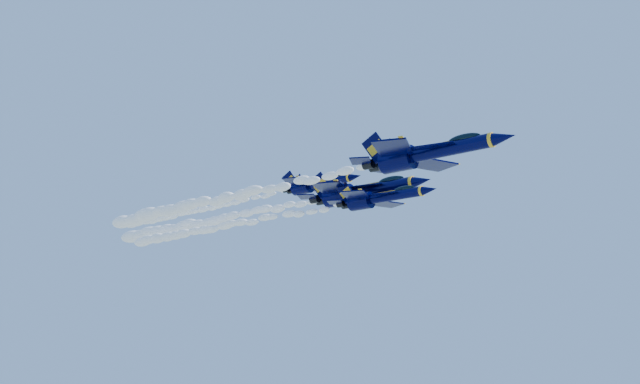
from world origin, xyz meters
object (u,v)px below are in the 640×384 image
Objects in this scene: jet_second at (379,198)px; jet_fourth at (317,184)px; jet_third at (361,191)px; jet_lead at (426,153)px.

jet_fourth reaches higher than jet_second.
jet_fourth reaches higher than jet_third.
jet_lead is 1.11× the size of jet_second.
jet_lead is at bearing -43.17° from jet_second.
jet_third is at bearing 139.62° from jet_lead.
jet_second is at bearing -29.89° from jet_fourth.
jet_lead is at bearing -36.07° from jet_fourth.
jet_third reaches higher than jet_lead.
jet_second is at bearing 136.83° from jet_lead.
jet_fourth reaches higher than jet_lead.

